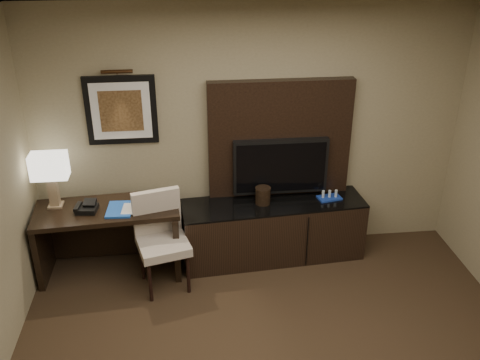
{
  "coord_description": "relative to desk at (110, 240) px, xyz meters",
  "views": [
    {
      "loc": [
        -0.68,
        -2.68,
        3.38
      ],
      "look_at": [
        -0.19,
        1.8,
        1.15
      ],
      "focal_mm": 40.0,
      "sensor_mm": 36.0,
      "label": 1
    }
  ],
  "objects": [
    {
      "name": "ceiling",
      "position": [
        1.5,
        -2.1,
        2.32
      ],
      "size": [
        4.5,
        5.0,
        0.01
      ],
      "primitive_type": "cube",
      "color": "silver",
      "rests_on": "wall_back"
    },
    {
      "name": "wall_back",
      "position": [
        1.5,
        0.4,
        0.97
      ],
      "size": [
        4.5,
        0.01,
        2.7
      ],
      "primitive_type": "cube",
      "color": "gray",
      "rests_on": "floor"
    },
    {
      "name": "desk",
      "position": [
        0.0,
        0.0,
        0.0
      ],
      "size": [
        1.46,
        0.71,
        0.76
      ],
      "primitive_type": "cube",
      "rotation": [
        0.0,
        0.0,
        0.07
      ],
      "color": "black",
      "rests_on": "floor"
    },
    {
      "name": "credenza",
      "position": [
        1.71,
        0.1,
        -0.05
      ],
      "size": [
        1.97,
        0.68,
        0.67
      ],
      "primitive_type": "cube",
      "rotation": [
        0.0,
        0.0,
        0.08
      ],
      "color": "black",
      "rests_on": "floor"
    },
    {
      "name": "tv_wall_panel",
      "position": [
        1.8,
        0.34,
        0.89
      ],
      "size": [
        1.5,
        0.12,
        1.3
      ],
      "primitive_type": "cube",
      "color": "black",
      "rests_on": "wall_back"
    },
    {
      "name": "tv",
      "position": [
        1.8,
        0.24,
        0.64
      ],
      "size": [
        1.0,
        0.08,
        0.6
      ],
      "primitive_type": "cube",
      "color": "black",
      "rests_on": "tv_wall_panel"
    },
    {
      "name": "artwork",
      "position": [
        0.2,
        0.38,
        1.27
      ],
      "size": [
        0.7,
        0.04,
        0.7
      ],
      "primitive_type": "cube",
      "color": "black",
      "rests_on": "wall_back"
    },
    {
      "name": "picture_light",
      "position": [
        0.2,
        0.34,
        1.67
      ],
      "size": [
        0.04,
        0.04,
        0.3
      ],
      "primitive_type": "cylinder",
      "color": "#402714",
      "rests_on": "wall_back"
    },
    {
      "name": "desk_chair",
      "position": [
        0.55,
        -0.31,
        0.11
      ],
      "size": [
        0.6,
        0.65,
        0.99
      ],
      "primitive_type": null,
      "rotation": [
        0.0,
        0.0,
        0.25
      ],
      "color": "#BFB09F",
      "rests_on": "floor"
    },
    {
      "name": "table_lamp",
      "position": [
        -0.51,
        0.1,
        0.69
      ],
      "size": [
        0.43,
        0.33,
        0.63
      ],
      "primitive_type": null,
      "rotation": [
        0.0,
        0.0,
        -0.32
      ],
      "color": "#937A5B",
      "rests_on": "desk"
    },
    {
      "name": "desk_phone",
      "position": [
        -0.18,
        -0.05,
        0.43
      ],
      "size": [
        0.22,
        0.2,
        0.1
      ],
      "primitive_type": null,
      "rotation": [
        0.0,
        0.0,
        -0.12
      ],
      "color": "black",
      "rests_on": "desk"
    },
    {
      "name": "blue_folder",
      "position": [
        0.14,
        -0.06,
        0.39
      ],
      "size": [
        0.26,
        0.34,
        0.02
      ],
      "primitive_type": "cube",
      "rotation": [
        0.0,
        0.0,
        -0.05
      ],
      "color": "blue",
      "rests_on": "desk"
    },
    {
      "name": "book",
      "position": [
        0.16,
        -0.07,
        0.49
      ],
      "size": [
        0.17,
        0.03,
        0.22
      ],
      "primitive_type": "imported",
      "rotation": [
        0.0,
        0.0,
        -0.07
      ],
      "color": "#C1A998",
      "rests_on": "desk"
    },
    {
      "name": "ice_bucket",
      "position": [
        1.6,
        0.1,
        0.38
      ],
      "size": [
        0.2,
        0.2,
        0.18
      ],
      "primitive_type": "cylinder",
      "rotation": [
        0.0,
        0.0,
        0.24
      ],
      "color": "black",
      "rests_on": "credenza"
    },
    {
      "name": "minibar_tray",
      "position": [
        2.32,
        0.12,
        0.33
      ],
      "size": [
        0.27,
        0.19,
        0.09
      ],
      "primitive_type": null,
      "rotation": [
        0.0,
        0.0,
        0.19
      ],
      "color": "#173598",
      "rests_on": "credenza"
    }
  ]
}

